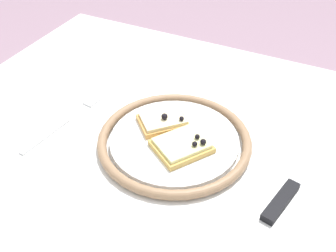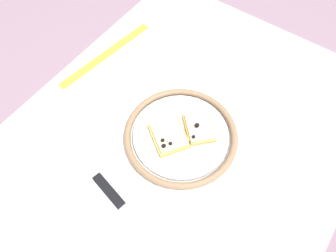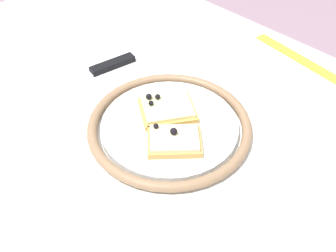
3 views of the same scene
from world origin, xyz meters
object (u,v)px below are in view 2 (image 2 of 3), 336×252
at_px(plate, 180,135).
at_px(fork, 214,73).
at_px(measuring_tape, 106,54).
at_px(pizza_slice_far, 169,136).
at_px(dining_table, 167,170).
at_px(pizza_slice_near, 199,128).
at_px(knife, 118,202).

bearing_deg(plate, fork, -170.84).
distance_m(fork, measuring_tape, 0.30).
height_order(plate, measuring_tape, plate).
relative_size(pizza_slice_far, fork, 0.57).
bearing_deg(fork, dining_table, 7.83).
xyz_separation_m(pizza_slice_near, knife, (0.24, -0.04, -0.02)).
bearing_deg(pizza_slice_far, pizza_slice_near, 142.45).
bearing_deg(pizza_slice_near, measuring_tape, -100.10).
bearing_deg(pizza_slice_far, dining_table, 28.36).
height_order(fork, measuring_tape, fork).
distance_m(pizza_slice_far, knife, 0.18).
bearing_deg(dining_table, plate, -177.20).
relative_size(plate, pizza_slice_near, 2.60).
bearing_deg(pizza_slice_far, knife, -0.09).
bearing_deg(plate, pizza_slice_far, -34.04).
xyz_separation_m(pizza_slice_near, measuring_tape, (-0.06, -0.34, -0.02)).
height_order(dining_table, plate, plate).
xyz_separation_m(knife, measuring_tape, (-0.30, -0.30, -0.00)).
height_order(pizza_slice_near, pizza_slice_far, pizza_slice_near).
relative_size(plate, knife, 1.11).
relative_size(plate, pizza_slice_far, 2.33).
bearing_deg(pizza_slice_near, pizza_slice_far, -37.55).
height_order(dining_table, measuring_tape, measuring_tape).
distance_m(dining_table, knife, 0.18).
bearing_deg(knife, dining_table, 173.08).
bearing_deg(knife, fork, -177.48).
xyz_separation_m(plate, fork, (-0.21, -0.03, -0.01)).
bearing_deg(plate, measuring_tape, -107.14).
bearing_deg(knife, pizza_slice_far, 179.91).
xyz_separation_m(pizza_slice_near, fork, (-0.17, -0.06, -0.02)).
relative_size(pizza_slice_far, measuring_tape, 0.37).
relative_size(pizza_slice_far, knife, 0.48).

